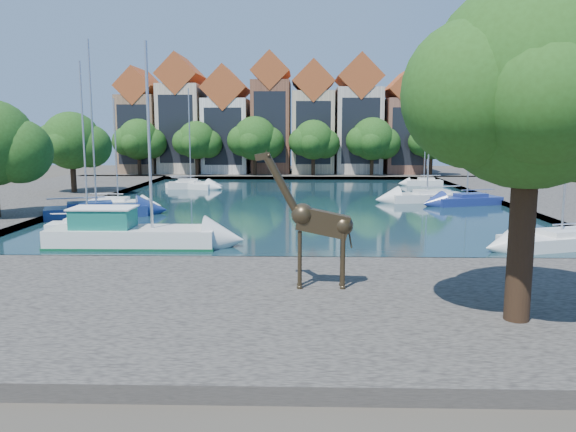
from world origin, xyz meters
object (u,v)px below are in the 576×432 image
plane_tree (535,92)px  giraffe_statue (315,222)px  sailboat_right_a (561,238)px  sailboat_left_a (88,224)px  motorsailer (128,231)px

plane_tree → giraffe_statue: (-6.53, 3.65, -4.60)m
giraffe_statue → sailboat_right_a: sailboat_right_a is taller
sailboat_left_a → sailboat_right_a: size_ratio=1.01×
sailboat_left_a → giraffe_statue: bearing=-43.9°
sailboat_left_a → sailboat_right_a: 28.28m
plane_tree → giraffe_statue: bearing=150.8°
plane_tree → sailboat_left_a: (-20.65, 17.25, -7.03)m
sailboat_left_a → sailboat_right_a: sailboat_left_a is taller
giraffe_statue → sailboat_left_a: 19.76m
plane_tree → sailboat_left_a: plane_tree is taller
giraffe_statue → motorsailer: 14.16m
plane_tree → motorsailer: (-16.83, 13.12, -6.73)m
motorsailer → sailboat_left_a: bearing=132.8°
sailboat_left_a → plane_tree: bearing=-39.9°
plane_tree → giraffe_statue: size_ratio=2.03×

